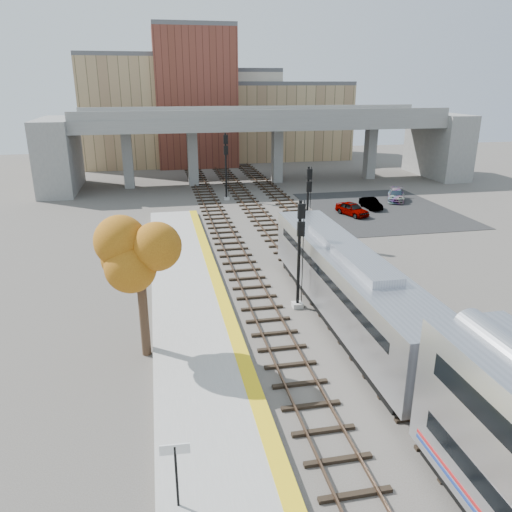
{
  "coord_description": "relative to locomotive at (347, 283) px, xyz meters",
  "views": [
    {
      "loc": [
        -8.84,
        -18.97,
        12.62
      ],
      "look_at": [
        -3.09,
        9.28,
        2.5
      ],
      "focal_mm": 35.0,
      "sensor_mm": 36.0,
      "label": 1
    }
  ],
  "objects": [
    {
      "name": "ground",
      "position": [
        -1.0,
        -4.53,
        -2.28
      ],
      "size": [
        160.0,
        160.0,
        0.0
      ],
      "primitive_type": "plane",
      "color": "#47423D",
      "rests_on": "ground"
    },
    {
      "name": "platform",
      "position": [
        -8.25,
        -4.53,
        -2.1
      ],
      "size": [
        4.5,
        60.0,
        0.35
      ],
      "primitive_type": "cube",
      "color": "#9E9E99",
      "rests_on": "ground"
    },
    {
      "name": "yellow_strip",
      "position": [
        -6.35,
        -4.53,
        -1.92
      ],
      "size": [
        0.7,
        60.0,
        0.01
      ],
      "primitive_type": "cube",
      "color": "yellow",
      "rests_on": "platform"
    },
    {
      "name": "tracks",
      "position": [
        -0.07,
        7.97,
        -2.2
      ],
      "size": [
        10.7,
        95.0,
        0.25
      ],
      "color": "black",
      "rests_on": "ground"
    },
    {
      "name": "overpass",
      "position": [
        3.92,
        40.47,
        3.53
      ],
      "size": [
        54.0,
        12.0,
        9.5
      ],
      "color": "slate",
      "rests_on": "ground"
    },
    {
      "name": "buildings_far",
      "position": [
        0.26,
        62.04,
        5.6
      ],
      "size": [
        43.0,
        21.0,
        20.6
      ],
      "color": "tan",
      "rests_on": "ground"
    },
    {
      "name": "parking_lot",
      "position": [
        13.0,
        23.47,
        -2.26
      ],
      "size": [
        14.0,
        18.0,
        0.04
      ],
      "primitive_type": "cube",
      "color": "black",
      "rests_on": "ground"
    },
    {
      "name": "locomotive",
      "position": [
        0.0,
        0.0,
        0.0
      ],
      "size": [
        3.02,
        19.05,
        4.1
      ],
      "color": "#A8AAB2",
      "rests_on": "ground"
    },
    {
      "name": "signal_mast_near",
      "position": [
        -2.1,
        2.19,
        0.81
      ],
      "size": [
        0.6,
        0.64,
        6.46
      ],
      "color": "#9E9E99",
      "rests_on": "ground"
    },
    {
      "name": "signal_mast_mid",
      "position": [
        2.0,
        13.87,
        0.71
      ],
      "size": [
        0.6,
        0.64,
        6.31
      ],
      "color": "#9E9E99",
      "rests_on": "ground"
    },
    {
      "name": "signal_mast_far",
      "position": [
        -2.1,
        31.1,
        1.41
      ],
      "size": [
        0.6,
        0.64,
        7.33
      ],
      "color": "#9E9E99",
      "rests_on": "ground"
    },
    {
      "name": "station_sign",
      "position": [
        -9.8,
        -11.39,
        -0.3
      ],
      "size": [
        0.9,
        0.1,
        2.27
      ],
      "rotation": [
        0.0,
        0.0,
        -0.06
      ],
      "color": "black",
      "rests_on": "platform"
    },
    {
      "name": "tree",
      "position": [
        -10.8,
        -1.41,
        3.02
      ],
      "size": [
        3.6,
        3.6,
        7.14
      ],
      "color": "#382619",
      "rests_on": "ground"
    },
    {
      "name": "car_a",
      "position": [
        9.09,
        21.71,
        -1.59
      ],
      "size": [
        2.75,
        4.1,
        1.3
      ],
      "primitive_type": "imported",
      "rotation": [
        0.0,
        0.0,
        0.35
      ],
      "color": "#99999E",
      "rests_on": "parking_lot"
    },
    {
      "name": "car_b",
      "position": [
        12.05,
        23.93,
        -1.68
      ],
      "size": [
        1.35,
        3.43,
        1.11
      ],
      "primitive_type": "imported",
      "rotation": [
        0.0,
        0.0,
        0.05
      ],
      "color": "#99999E",
      "rests_on": "parking_lot"
    },
    {
      "name": "car_c",
      "position": [
        16.27,
        26.75,
        -1.62
      ],
      "size": [
        3.43,
        4.61,
        1.24
      ],
      "primitive_type": "imported",
      "rotation": [
        0.0,
        0.0,
        -0.45
      ],
      "color": "#99999E",
      "rests_on": "parking_lot"
    }
  ]
}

